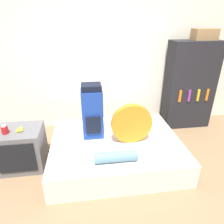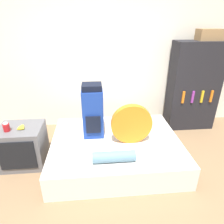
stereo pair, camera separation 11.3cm
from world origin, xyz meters
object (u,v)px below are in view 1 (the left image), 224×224
tent_bag (132,124)px  cardboard_box (205,34)px  bookshelf (189,86)px  sleeping_roll (116,157)px  backpack (92,112)px  television (22,148)px  canister (5,130)px

tent_bag → cardboard_box: size_ratio=1.43×
bookshelf → cardboard_box: size_ratio=4.02×
sleeping_roll → cardboard_box: size_ratio=1.33×
tent_bag → backpack: bearing=155.7°
cardboard_box → television: bearing=-163.3°
sleeping_roll → canister: size_ratio=4.43×
tent_bag → television: 1.60m
sleeping_roll → television: (-1.27, 0.53, -0.12)m
backpack → bookshelf: 2.03m
sleeping_roll → canister: 1.50m
sleeping_roll → television: television is taller
backpack → tent_bag: backpack is taller
canister → bookshelf: (3.04, 0.96, 0.16)m
bookshelf → canister: bearing=-162.4°
canister → bookshelf: bearing=17.6°
backpack → canister: size_ratio=6.63×
tent_bag → canister: 1.69m
canister → cardboard_box: bearing=17.2°
television → cardboard_box: bearing=16.7°
television → canister: 0.39m
bookshelf → cardboard_box: bearing=8.9°
tent_bag → television: bearing=175.8°
bookshelf → cardboard_box: cardboard_box is taller
tent_bag → sleeping_roll: bearing=-124.6°
backpack → bookshelf: bookshelf is taller
tent_bag → canister: tent_bag is taller
tent_bag → canister: bearing=178.5°
backpack → bookshelf: bearing=22.2°
backpack → television: 1.13m
bookshelf → tent_bag: bearing=-143.2°
backpack → television: bearing=-173.0°
tent_bag → cardboard_box: (1.47, 1.03, 1.08)m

